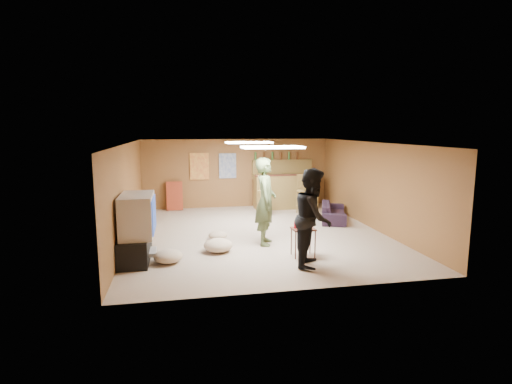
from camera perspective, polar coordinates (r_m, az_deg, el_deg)
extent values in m
plane|color=tan|center=(9.79, 0.22, -5.97)|extent=(7.00, 7.00, 0.00)
cube|color=silver|center=(9.46, 0.23, 7.01)|extent=(6.00, 7.00, 0.02)
cube|color=brown|center=(12.98, -2.77, 2.69)|extent=(6.00, 0.02, 2.20)
cube|color=brown|center=(6.22, 6.51, -4.37)|extent=(6.00, 0.02, 2.20)
cube|color=brown|center=(9.45, -17.91, -0.13)|extent=(0.02, 7.00, 2.20)
cube|color=brown|center=(10.55, 16.42, 0.86)|extent=(0.02, 7.00, 2.20)
cube|color=black|center=(8.15, -16.90, -7.65)|extent=(0.55, 1.30, 0.50)
cube|color=#B2B2B7|center=(8.16, -15.31, -8.30)|extent=(0.35, 0.50, 0.08)
cube|color=#B2B2B7|center=(7.98, -16.61, -3.17)|extent=(0.60, 1.10, 0.80)
cube|color=navy|center=(7.96, -14.39, -3.11)|extent=(0.02, 0.95, 0.65)
cube|color=olive|center=(12.82, 4.25, 0.12)|extent=(2.00, 0.60, 1.10)
cube|color=#421F15|center=(12.51, 4.58, 2.43)|extent=(2.10, 0.12, 0.05)
cube|color=olive|center=(13.14, 3.78, 4.51)|extent=(2.00, 0.18, 0.05)
cube|color=olive|center=(13.19, 3.75, 3.22)|extent=(2.00, 0.14, 0.60)
cube|color=#BF3F26|center=(12.80, -8.09, 3.65)|extent=(0.60, 0.03, 0.85)
cube|color=#334C99|center=(12.88, -4.08, 3.75)|extent=(0.55, 0.03, 0.80)
cube|color=#9D351C|center=(12.74, -11.56, -0.55)|extent=(0.50, 0.26, 0.91)
cube|color=white|center=(7.99, 2.33, 6.41)|extent=(1.20, 0.60, 0.04)
cube|color=white|center=(10.64, -1.03, 7.08)|extent=(1.20, 0.60, 0.04)
imported|color=#485732|center=(8.73, 1.37, -1.36)|extent=(0.62, 0.79, 1.92)
imported|color=black|center=(7.47, 8.15, -3.61)|extent=(0.99, 1.09, 1.83)
imported|color=black|center=(11.35, 11.02, -2.80)|extent=(1.17, 1.76, 0.48)
cube|color=#421F15|center=(8.09, 6.74, -7.14)|extent=(0.46, 0.37, 0.58)
cylinder|color=#AC0B1B|center=(7.99, 5.74, -4.74)|extent=(0.09, 0.09, 0.12)
cylinder|color=#AC0B1B|center=(7.96, 7.39, -4.90)|extent=(0.08, 0.08, 0.10)
cylinder|color=navy|center=(8.13, 7.62, -4.59)|extent=(0.10, 0.10, 0.11)
ellipsoid|color=tan|center=(8.41, -5.44, -7.58)|extent=(0.77, 0.77, 0.27)
ellipsoid|color=tan|center=(9.31, -5.49, -6.18)|extent=(0.52, 0.52, 0.19)
ellipsoid|color=tan|center=(7.90, -12.44, -8.95)|extent=(0.67, 0.67, 0.25)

